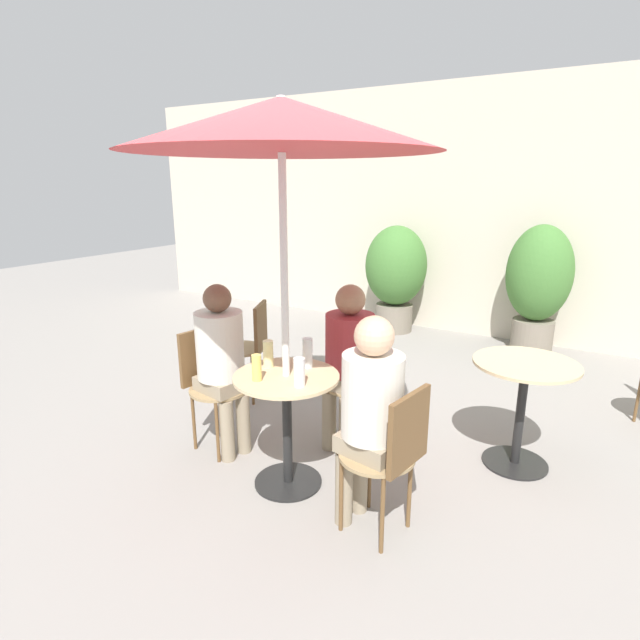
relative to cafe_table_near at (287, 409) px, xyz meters
The scene contains 18 objects.
ground_plane 0.52m from the cafe_table_near, 55.51° to the right, with size 20.00×20.00×0.00m, color gray.
storefront_wall 4.01m from the cafe_table_near, 89.27° to the left, with size 10.00×0.06×3.00m.
cafe_table_near is the anchor object (origin of this frame).
cafe_table_far 1.56m from the cafe_table_near, 38.92° to the left, with size 0.67×0.67×0.74m.
bistro_chair_0 0.76m from the cafe_table_near, ahead, with size 0.43×0.41×0.86m.
bistro_chair_1 0.76m from the cafe_table_near, 80.00° to the left, with size 0.41×0.43×0.86m.
bistro_chair_2 0.76m from the cafe_table_near, behind, with size 0.43×0.41×0.86m.
bistro_chair_4 1.36m from the cafe_table_near, 137.71° to the left, with size 0.46×0.45×0.86m.
seated_person_0 0.65m from the cafe_table_near, ahead, with size 0.36×0.33×1.22m.
seated_person_1 0.65m from the cafe_table_near, 80.00° to the left, with size 0.34×0.37×1.20m.
seated_person_2 0.65m from the cafe_table_near, behind, with size 0.36×0.32×1.21m.
beer_glass_0 0.36m from the cafe_table_near, 161.47° to the left, with size 0.06×0.06×0.17m.
beer_glass_1 0.36m from the cafe_table_near, 124.07° to the right, with size 0.06×0.06×0.16m.
beer_glass_2 0.36m from the cafe_table_near, 31.40° to the right, with size 0.07×0.07×0.17m.
beer_glass_3 0.37m from the cafe_table_near, 77.29° to the left, with size 0.06×0.06×0.19m.
potted_plant_0 3.59m from the cafe_table_near, 101.81° to the left, with size 0.77×0.77×1.34m.
potted_plant_1 3.67m from the cafe_table_near, 75.32° to the left, with size 0.69×0.69×1.42m.
umbrella 1.64m from the cafe_table_near, 38.66° to the left, with size 1.72×1.72×2.30m.
Camera 1 is at (1.55, -2.24, 1.87)m, focal length 28.00 mm.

